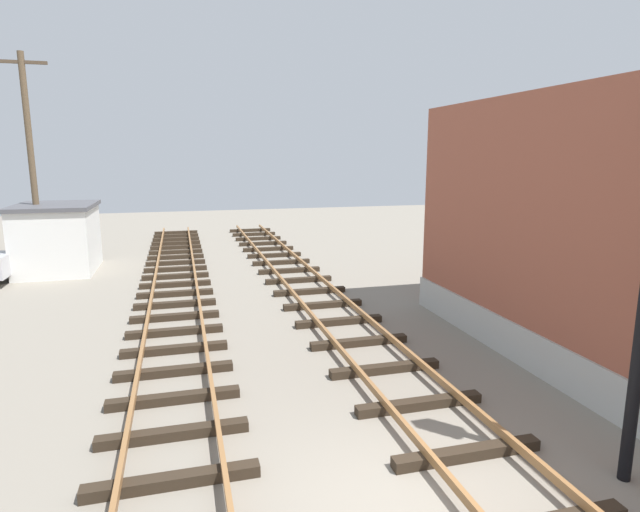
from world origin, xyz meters
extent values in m
plane|color=gray|center=(0.00, 0.00, 0.00)|extent=(80.00, 80.00, 0.00)
cube|color=#2D2319|center=(1.46, 0.85, 0.09)|extent=(2.50, 0.24, 0.18)
cube|color=#2D2319|center=(1.46, 2.56, 0.09)|extent=(2.50, 0.24, 0.18)
cube|color=#2D2319|center=(1.46, 4.27, 0.09)|extent=(2.50, 0.24, 0.18)
cube|color=#2D2319|center=(1.46, 5.97, 0.09)|extent=(2.50, 0.24, 0.18)
cube|color=#2D2319|center=(1.46, 7.68, 0.09)|extent=(2.50, 0.24, 0.18)
cube|color=#2D2319|center=(1.46, 9.39, 0.09)|extent=(2.50, 0.24, 0.18)
cube|color=#2D2319|center=(1.46, 11.09, 0.09)|extent=(2.50, 0.24, 0.18)
cube|color=#2D2319|center=(1.46, 12.80, 0.09)|extent=(2.50, 0.24, 0.18)
cube|color=#2D2319|center=(1.46, 14.51, 0.09)|extent=(2.50, 0.24, 0.18)
cube|color=#2D2319|center=(1.46, 16.22, 0.09)|extent=(2.50, 0.24, 0.18)
cube|color=#2D2319|center=(1.46, 17.92, 0.09)|extent=(2.50, 0.24, 0.18)
cube|color=#2D2319|center=(1.46, 19.63, 0.09)|extent=(2.50, 0.24, 0.18)
cube|color=#2D2319|center=(1.46, 21.34, 0.09)|extent=(2.50, 0.24, 0.18)
cube|color=#2D2319|center=(1.46, 23.04, 0.09)|extent=(2.50, 0.24, 0.18)
cube|color=#2D2319|center=(1.46, 24.75, 0.09)|extent=(2.50, 0.24, 0.18)
cube|color=#2D2319|center=(1.46, 26.46, 0.09)|extent=(2.50, 0.24, 0.18)
cube|color=olive|center=(0.74, 0.00, 0.25)|extent=(0.08, 54.62, 0.14)
cube|color=olive|center=(2.18, 0.00, 0.25)|extent=(0.08, 54.62, 0.14)
cube|color=#2D2319|center=(-3.00, 1.33, 0.09)|extent=(2.50, 0.24, 0.18)
cube|color=#2D2319|center=(-3.00, 2.66, 0.09)|extent=(2.50, 0.24, 0.18)
cube|color=#2D2319|center=(-3.00, 4.00, 0.09)|extent=(2.50, 0.24, 0.18)
cube|color=#2D2319|center=(-3.00, 5.33, 0.09)|extent=(2.50, 0.24, 0.18)
cube|color=#2D2319|center=(-3.00, 6.66, 0.09)|extent=(2.50, 0.24, 0.18)
cube|color=#2D2319|center=(-3.00, 7.99, 0.09)|extent=(2.50, 0.24, 0.18)
cube|color=#2D2319|center=(-3.00, 9.33, 0.09)|extent=(2.50, 0.24, 0.18)
cube|color=#2D2319|center=(-3.00, 10.66, 0.09)|extent=(2.50, 0.24, 0.18)
cube|color=#2D2319|center=(-3.00, 11.99, 0.09)|extent=(2.50, 0.24, 0.18)
cube|color=#2D2319|center=(-3.00, 13.32, 0.09)|extent=(2.50, 0.24, 0.18)
cube|color=#2D2319|center=(-3.00, 14.65, 0.09)|extent=(2.50, 0.24, 0.18)
cube|color=#2D2319|center=(-3.00, 15.99, 0.09)|extent=(2.50, 0.24, 0.18)
cube|color=#2D2319|center=(-3.00, 17.32, 0.09)|extent=(2.50, 0.24, 0.18)
cube|color=#2D2319|center=(-3.00, 18.65, 0.09)|extent=(2.50, 0.24, 0.18)
cube|color=#2D2319|center=(-3.00, 19.98, 0.09)|extent=(2.50, 0.24, 0.18)
cube|color=#2D2319|center=(-3.00, 21.31, 0.09)|extent=(2.50, 0.24, 0.18)
cube|color=#2D2319|center=(-3.00, 22.65, 0.09)|extent=(2.50, 0.24, 0.18)
cube|color=#2D2319|center=(-3.00, 23.98, 0.09)|extent=(2.50, 0.24, 0.18)
cube|color=#2D2319|center=(-3.00, 25.31, 0.09)|extent=(2.50, 0.24, 0.18)
cube|color=#2D2319|center=(-3.00, 26.64, 0.09)|extent=(2.50, 0.24, 0.18)
cube|color=#B2B2AD|center=(4.59, 2.06, 0.45)|extent=(0.08, 13.78, 0.90)
cube|color=silver|center=(-7.58, 17.26, 1.30)|extent=(2.80, 3.60, 2.60)
cube|color=#4C4C51|center=(-7.58, 17.26, 2.68)|extent=(3.00, 3.80, 0.16)
cube|color=brown|center=(-9.00, 17.26, 1.00)|extent=(0.06, 0.90, 2.00)
cylinder|color=brown|center=(-8.25, 17.30, 4.28)|extent=(0.24, 0.24, 8.57)
cube|color=#4C3D2D|center=(-8.25, 17.30, 8.17)|extent=(1.80, 0.12, 0.12)
camera|label=1|loc=(-2.70, -5.70, 4.69)|focal=29.20mm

